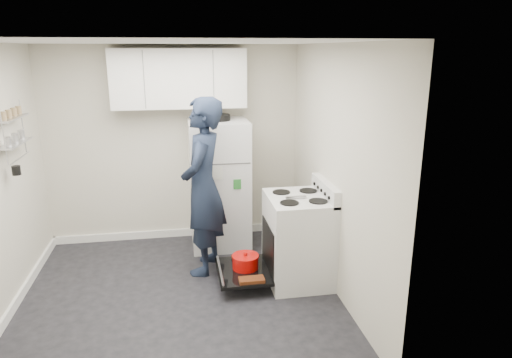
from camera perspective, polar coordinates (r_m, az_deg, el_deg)
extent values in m
cube|color=black|center=(4.89, -9.45, -14.25)|extent=(3.20, 3.20, 0.01)
cube|color=white|center=(4.24, -11.05, 16.46)|extent=(3.20, 3.20, 0.01)
cube|color=beige|center=(5.96, -10.20, 4.16)|extent=(3.20, 0.01, 2.50)
cube|color=beige|center=(2.89, -10.16, -8.65)|extent=(3.20, 0.01, 2.50)
cube|color=beige|center=(4.66, 9.85, 0.91)|extent=(0.01, 3.20, 2.50)
cube|color=white|center=(5.13, -28.01, -13.86)|extent=(0.03, 3.20, 0.10)
cube|color=white|center=(6.29, -9.67, -6.62)|extent=(3.20, 0.03, 0.10)
cube|color=silver|center=(4.96, 5.27, -7.64)|extent=(0.65, 0.76, 0.92)
cube|color=black|center=(4.97, 4.47, -8.34)|extent=(0.53, 0.60, 0.52)
cube|color=orange|center=(5.04, 7.47, -8.08)|extent=(0.02, 0.56, 0.46)
cylinder|color=black|center=(5.06, 4.98, -10.15)|extent=(0.34, 0.34, 0.02)
cube|color=silver|center=(4.85, 8.69, -1.39)|extent=(0.08, 0.76, 0.18)
cube|color=silver|center=(4.79, 5.42, -2.43)|extent=(0.65, 0.76, 0.03)
cube|color=#B2B2B7|center=(4.73, 5.00, -2.25)|extent=(0.22, 0.03, 0.01)
cube|color=black|center=(4.99, -1.63, -11.46)|extent=(0.55, 0.70, 0.03)
cylinder|color=#B2B2B7|center=(4.95, -4.50, -11.27)|extent=(0.02, 0.66, 0.02)
cylinder|color=#BA0A06|center=(4.99, -1.33, -10.39)|extent=(0.28, 0.28, 0.13)
cylinder|color=#BA0A06|center=(4.96, -1.34, -9.62)|extent=(0.29, 0.29, 0.02)
sphere|color=#BA0A06|center=(4.95, -1.34, -9.33)|extent=(0.04, 0.04, 0.04)
cube|color=#89350F|center=(4.75, -0.55, -12.50)|extent=(0.26, 0.13, 0.04)
cube|color=#89350F|center=(5.22, -1.52, -9.73)|extent=(0.28, 0.18, 0.04)
cube|color=white|center=(5.74, -4.60, -0.65)|extent=(0.72, 0.70, 1.61)
cube|color=#4C4C4C|center=(5.31, -4.32, 1.86)|extent=(0.68, 0.01, 0.01)
cube|color=#B2B2B7|center=(5.25, -7.37, 2.95)|extent=(0.03, 0.03, 0.20)
cube|color=#B2B2B7|center=(5.36, -7.21, -1.43)|extent=(0.03, 0.03, 0.55)
cylinder|color=black|center=(5.56, -4.79, 7.67)|extent=(0.30, 0.30, 0.07)
cube|color=#2B8330|center=(5.40, -2.36, -0.66)|extent=(0.09, 0.01, 0.12)
cube|color=white|center=(5.33, -4.83, 0.76)|extent=(0.12, 0.01, 0.16)
cube|color=yellow|center=(5.27, -5.97, 3.13)|extent=(0.06, 0.01, 0.06)
cube|color=silver|center=(5.68, -9.60, 12.29)|extent=(1.60, 0.33, 0.70)
cube|color=#B2B2B7|center=(5.03, -28.21, 6.75)|extent=(0.14, 0.60, 0.02)
cube|color=#B2B2B7|center=(5.07, -27.84, 3.97)|extent=(0.14, 0.60, 0.02)
cylinder|color=black|center=(4.94, -27.78, 0.96)|extent=(0.08, 0.08, 0.09)
imported|color=#161E32|center=(5.03, -6.63, -1.02)|extent=(0.67, 0.83, 1.97)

